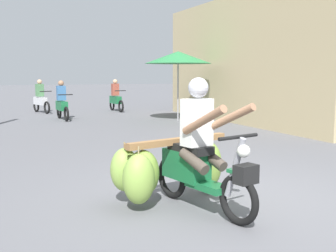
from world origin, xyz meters
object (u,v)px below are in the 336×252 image
object	(u,v)px
motorbike_distant_far_ahead	(116,98)
produce_crate	(194,119)
motorbike_distant_ahead_right	(62,104)
motorbike_main_loaded	(174,164)
market_umbrella_near_shop	(178,57)
motorbike_distant_ahead_left	(40,99)

from	to	relation	value
motorbike_distant_far_ahead	produce_crate	bearing A→B (deg)	-81.05
motorbike_distant_ahead_right	motorbike_distant_far_ahead	world-z (taller)	same
motorbike_main_loaded	motorbike_distant_far_ahead	world-z (taller)	motorbike_main_loaded
produce_crate	market_umbrella_near_shop	bearing A→B (deg)	89.02
motorbike_distant_ahead_right	market_umbrella_near_shop	world-z (taller)	market_umbrella_near_shop
motorbike_distant_far_ahead	produce_crate	world-z (taller)	motorbike_distant_far_ahead
motorbike_main_loaded	motorbike_distant_ahead_right	distance (m)	10.36
market_umbrella_near_shop	produce_crate	size ratio (longest dim) A/B	4.28
motorbike_distant_far_ahead	market_umbrella_near_shop	bearing A→B (deg)	-78.37
motorbike_main_loaded	market_umbrella_near_shop	bearing A→B (deg)	64.64
market_umbrella_near_shop	motorbike_distant_far_ahead	bearing A→B (deg)	101.63
market_umbrella_near_shop	produce_crate	bearing A→B (deg)	-90.98
motorbike_distant_ahead_left	produce_crate	xyz separation A→B (m)	(4.01, -6.26, -0.39)
motorbike_main_loaded	motorbike_distant_ahead_right	size ratio (longest dim) A/B	1.07
motorbike_distant_ahead_left	market_umbrella_near_shop	bearing A→B (deg)	-51.22
motorbike_main_loaded	motorbike_distant_far_ahead	bearing A→B (deg)	76.64
motorbike_main_loaded	motorbike_distant_ahead_right	world-z (taller)	motorbike_main_loaded
motorbike_distant_ahead_left	market_umbrella_near_shop	xyz separation A→B (m)	(4.03, -5.02, 1.62)
motorbike_distant_far_ahead	produce_crate	distance (m)	5.80
motorbike_distant_ahead_left	produce_crate	world-z (taller)	motorbike_distant_ahead_left
motorbike_distant_far_ahead	market_umbrella_near_shop	size ratio (longest dim) A/B	0.68
motorbike_distant_ahead_left	motorbike_distant_ahead_right	distance (m)	3.08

